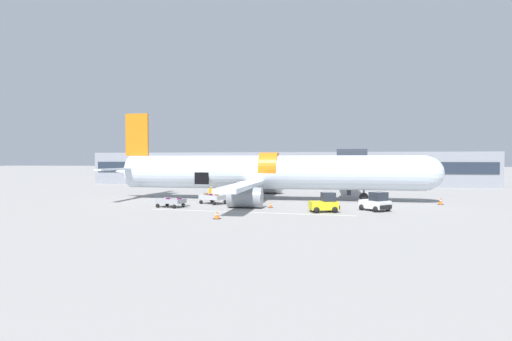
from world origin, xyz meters
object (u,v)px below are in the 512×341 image
(baggage_cart_loading, at_px, (213,199))
(ground_crew_loader_a, at_px, (238,195))
(baggage_tug_lead, at_px, (376,203))
(baggage_cart_queued, at_px, (171,203))
(ground_crew_driver, at_px, (211,193))
(baggage_tug_mid, at_px, (325,204))
(suitcase_on_tarmac_upright, at_px, (231,203))
(airplane, at_px, (266,173))
(ground_crew_loader_b, at_px, (253,196))

(baggage_cart_loading, bearing_deg, ground_crew_loader_a, 6.78)
(baggage_tug_lead, bearing_deg, ground_crew_loader_a, 166.31)
(baggage_cart_queued, height_order, ground_crew_driver, ground_crew_driver)
(baggage_tug_lead, bearing_deg, baggage_tug_mid, -159.30)
(suitcase_on_tarmac_upright, bearing_deg, ground_crew_driver, 129.70)
(baggage_cart_loading, bearing_deg, baggage_tug_mid, -22.09)
(baggage_cart_queued, distance_m, ground_crew_driver, 6.77)
(baggage_cart_queued, relative_size, ground_crew_loader_a, 2.05)
(baggage_cart_loading, bearing_deg, suitcase_on_tarmac_upright, -32.45)
(airplane, height_order, ground_crew_loader_b, airplane)
(baggage_cart_loading, bearing_deg, ground_crew_driver, 111.21)
(baggage_tug_lead, height_order, suitcase_on_tarmac_upright, baggage_tug_lead)
(ground_crew_loader_a, bearing_deg, airplane, 65.35)
(airplane, height_order, baggage_tug_mid, airplane)
(ground_crew_loader_a, bearing_deg, suitcase_on_tarmac_upright, -98.53)
(ground_crew_loader_a, height_order, ground_crew_driver, ground_crew_loader_a)
(airplane, distance_m, baggage_tug_mid, 12.57)
(suitcase_on_tarmac_upright, bearing_deg, ground_crew_loader_a, 81.47)
(airplane, relative_size, baggage_cart_loading, 10.65)
(airplane, bearing_deg, baggage_tug_lead, -35.62)
(ground_crew_loader_a, bearing_deg, baggage_cart_loading, -173.22)
(baggage_cart_loading, bearing_deg, airplane, 46.86)
(airplane, distance_m, ground_crew_loader_b, 6.27)
(baggage_tug_mid, xyz_separation_m, baggage_cart_queued, (-15.23, 1.06, -0.30))
(baggage_tug_lead, xyz_separation_m, baggage_cart_queued, (-19.92, -0.71, -0.30))
(ground_crew_driver, bearing_deg, baggage_cart_loading, -68.79)
(ground_crew_loader_a, height_order, ground_crew_loader_b, ground_crew_loader_a)
(baggage_tug_mid, relative_size, baggage_cart_queued, 0.76)
(ground_crew_loader_a, bearing_deg, ground_crew_driver, 148.55)
(baggage_tug_mid, distance_m, suitcase_on_tarmac_upright, 10.14)
(airplane, height_order, ground_crew_loader_a, airplane)
(airplane, xyz_separation_m, ground_crew_loader_a, (-2.28, -4.97, -2.24))
(ground_crew_loader_b, distance_m, ground_crew_driver, 6.26)
(baggage_tug_lead, bearing_deg, ground_crew_driver, 162.25)
(baggage_tug_lead, height_order, baggage_cart_loading, baggage_tug_lead)
(ground_crew_loader_b, bearing_deg, baggage_tug_lead, -11.88)
(ground_crew_loader_b, height_order, ground_crew_driver, ground_crew_loader_b)
(ground_crew_driver, bearing_deg, suitcase_on_tarmac_upright, -50.30)
(baggage_tug_lead, bearing_deg, baggage_cart_loading, 169.50)
(baggage_tug_mid, height_order, ground_crew_loader_b, baggage_tug_mid)
(baggage_tug_mid, bearing_deg, suitcase_on_tarmac_upright, 160.81)
(baggage_tug_lead, distance_m, ground_crew_driver, 18.53)
(ground_crew_driver, relative_size, suitcase_on_tarmac_upright, 2.73)
(airplane, relative_size, ground_crew_driver, 22.79)
(ground_crew_loader_b, relative_size, ground_crew_driver, 1.00)
(baggage_tug_lead, xyz_separation_m, ground_crew_driver, (-17.64, 5.65, 0.16))
(baggage_tug_mid, distance_m, ground_crew_driver, 14.93)
(baggage_tug_lead, bearing_deg, baggage_cart_queued, -177.96)
(airplane, xyz_separation_m, baggage_tug_mid, (7.01, -10.15, -2.46))
(airplane, xyz_separation_m, baggage_cart_loading, (-4.96, -5.29, -2.68))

